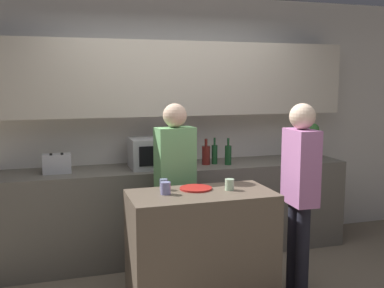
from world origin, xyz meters
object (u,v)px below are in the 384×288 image
at_px(bottle_2, 228,155).
at_px(plate_on_island, 196,188).
at_px(microwave, 156,153).
at_px(person_center, 175,177).
at_px(potted_plant, 313,141).
at_px(bottle_0, 206,155).
at_px(person_left, 300,183).
at_px(cup_0, 166,188).
at_px(toaster, 57,164).
at_px(bottle_1, 215,154).
at_px(cup_1, 229,185).
at_px(cup_2, 164,184).

bearing_deg(bottle_2, plate_on_island, -125.07).
distance_m(microwave, person_center, 0.58).
relative_size(potted_plant, plate_on_island, 1.52).
relative_size(bottle_0, person_left, 0.17).
distance_m(plate_on_island, cup_0, 0.29).
height_order(microwave, toaster, microwave).
height_order(toaster, plate_on_island, toaster).
xyz_separation_m(bottle_1, person_center, (-0.58, -0.57, -0.09)).
bearing_deg(cup_1, cup_2, 161.56).
distance_m(toaster, bottle_0, 1.49).
bearing_deg(microwave, cup_2, -98.86).
relative_size(toaster, cup_0, 2.70).
xyz_separation_m(cup_0, cup_2, (0.02, 0.15, -0.00)).
bearing_deg(potted_plant, plate_on_island, -149.51).
xyz_separation_m(plate_on_island, cup_1, (0.25, -0.10, 0.04)).
distance_m(toaster, bottle_1, 1.59).
distance_m(cup_1, person_center, 0.62).
distance_m(cup_0, person_left, 1.13).
bearing_deg(bottle_0, microwave, 179.70).
distance_m(bottle_1, bottle_2, 0.15).
distance_m(cup_2, person_left, 1.13).
xyz_separation_m(bottle_0, plate_on_island, (-0.43, -0.99, -0.10)).
bearing_deg(microwave, toaster, 179.91).
xyz_separation_m(microwave, cup_2, (-0.15, -0.93, -0.11)).
bearing_deg(cup_1, potted_plant, 37.32).
distance_m(toaster, plate_on_island, 1.46).
bearing_deg(bottle_1, cup_2, -129.54).
xyz_separation_m(microwave, bottle_0, (0.53, -0.00, -0.05)).
height_order(toaster, bottle_1, bottle_1).
distance_m(bottle_0, plate_on_island, 1.09).
xyz_separation_m(bottle_0, bottle_1, (0.10, 0.01, 0.00)).
bearing_deg(person_left, cup_2, 81.68).
distance_m(bottle_2, cup_0, 1.36).
relative_size(bottle_2, plate_on_island, 1.07).
bearing_deg(person_left, microwave, 42.68).
relative_size(plate_on_island, cup_0, 2.70).
bearing_deg(cup_0, person_left, -3.56).
bearing_deg(bottle_0, person_left, -69.39).
distance_m(potted_plant, cup_2, 2.17).
bearing_deg(person_center, cup_1, 112.75).
bearing_deg(bottle_0, cup_1, -99.20).
height_order(potted_plant, bottle_0, potted_plant).
height_order(potted_plant, bottle_1, potted_plant).
distance_m(potted_plant, bottle_0, 1.27).
xyz_separation_m(bottle_1, bottle_2, (0.12, -0.09, 0.00)).
distance_m(bottle_2, cup_1, 1.10).
bearing_deg(cup_2, toaster, 130.93).
height_order(bottle_0, bottle_2, bottle_2).
distance_m(person_left, person_center, 1.09).
xyz_separation_m(bottle_0, bottle_2, (0.22, -0.08, 0.00)).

